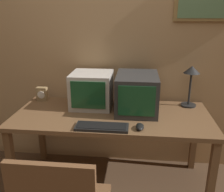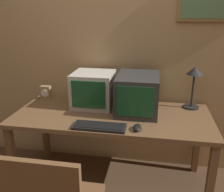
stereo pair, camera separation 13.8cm
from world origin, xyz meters
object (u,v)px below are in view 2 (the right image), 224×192
mouse_near_keyboard (137,128)px  monitor_right (138,93)px  desk_clock (46,92)px  desk_lamp (194,78)px  monitor_left (93,89)px  keyboard_main (99,126)px

mouse_near_keyboard → monitor_right: bearing=94.8°
desk_clock → desk_lamp: (1.43, -0.00, 0.21)m
mouse_near_keyboard → desk_clock: (-0.98, 0.54, 0.05)m
desk_clock → monitor_left: bearing=-10.4°
keyboard_main → monitor_left: bearing=109.0°
monitor_left → desk_lamp: bearing=6.1°
monitor_right → keyboard_main: size_ratio=1.18×
desk_clock → mouse_near_keyboard: bearing=-29.2°
desk_lamp → desk_clock: bearing=180.0°
monitor_right → keyboard_main: monitor_right is taller
keyboard_main → mouse_near_keyboard: 0.29m
desk_clock → desk_lamp: desk_lamp is taller
monitor_left → keyboard_main: (0.16, -0.47, -0.15)m
monitor_left → keyboard_main: 0.51m
mouse_near_keyboard → desk_lamp: 0.76m
monitor_right → mouse_near_keyboard: 0.41m
monitor_right → desk_lamp: size_ratio=1.25×
monitor_right → mouse_near_keyboard: size_ratio=4.23×
desk_lamp → mouse_near_keyboard: bearing=-130.1°
monitor_right → desk_clock: 0.96m
monitor_right → desk_lamp: 0.53m
monitor_left → keyboard_main: bearing=-71.0°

